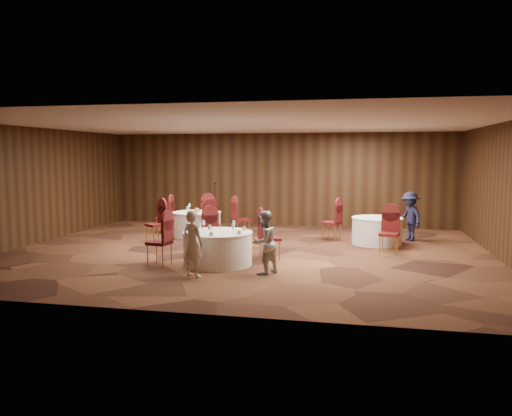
% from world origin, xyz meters
% --- Properties ---
extents(ground, '(12.00, 12.00, 0.00)m').
position_xyz_m(ground, '(0.00, 0.00, 0.00)').
color(ground, black).
rests_on(ground, ground).
extents(room_shell, '(12.00, 12.00, 12.00)m').
position_xyz_m(room_shell, '(0.00, 0.00, 1.96)').
color(room_shell, silver).
rests_on(room_shell, ground).
extents(table_main, '(1.55, 1.55, 0.74)m').
position_xyz_m(table_main, '(-0.30, -1.57, 0.38)').
color(table_main, white).
rests_on(table_main, ground).
extents(table_left, '(1.45, 1.45, 0.74)m').
position_xyz_m(table_left, '(-2.01, 2.07, 0.38)').
color(table_left, white).
rests_on(table_left, ground).
extents(table_right, '(1.37, 1.37, 0.74)m').
position_xyz_m(table_right, '(3.25, 1.82, 0.38)').
color(table_right, white).
rests_on(table_right, ground).
extents(chairs_main, '(2.95, 2.00, 1.00)m').
position_xyz_m(chairs_main, '(-0.59, -1.01, 0.50)').
color(chairs_main, '#430F0D').
rests_on(chairs_main, ground).
extents(chairs_left, '(3.11, 3.18, 1.00)m').
position_xyz_m(chairs_left, '(-2.00, 2.03, 0.50)').
color(chairs_left, '#430F0D').
rests_on(chairs_left, ground).
extents(chairs_right, '(2.17, 2.45, 1.00)m').
position_xyz_m(chairs_right, '(2.75, 1.42, 0.50)').
color(chairs_right, '#430F0D').
rests_on(chairs_right, ground).
extents(tabletop_main, '(1.07, 1.07, 0.22)m').
position_xyz_m(tabletop_main, '(-0.15, -1.66, 0.84)').
color(tabletop_main, silver).
rests_on(tabletop_main, table_main).
extents(tabletop_left, '(0.88, 0.86, 0.22)m').
position_xyz_m(tabletop_left, '(-2.01, 2.08, 0.82)').
color(tabletop_left, silver).
rests_on(tabletop_left, table_left).
extents(tabletop_right, '(0.08, 0.08, 0.22)m').
position_xyz_m(tabletop_right, '(3.50, 1.61, 0.90)').
color(tabletop_right, silver).
rests_on(tabletop_right, table_right).
extents(mic_stand, '(0.24, 0.24, 1.53)m').
position_xyz_m(mic_stand, '(-2.00, 3.94, 0.44)').
color(mic_stand, black).
rests_on(mic_stand, ground).
extents(woman_a, '(0.58, 0.50, 1.35)m').
position_xyz_m(woman_a, '(-0.47, -2.75, 0.68)').
color(woman_a, silver).
rests_on(woman_a, ground).
extents(woman_b, '(0.76, 0.80, 1.31)m').
position_xyz_m(woman_b, '(0.88, -2.22, 0.65)').
color(woman_b, '#B6B6BB').
rests_on(woman_b, ground).
extents(man_c, '(0.90, 1.04, 1.40)m').
position_xyz_m(man_c, '(4.18, 2.57, 0.70)').
color(man_c, black).
rests_on(man_c, ground).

